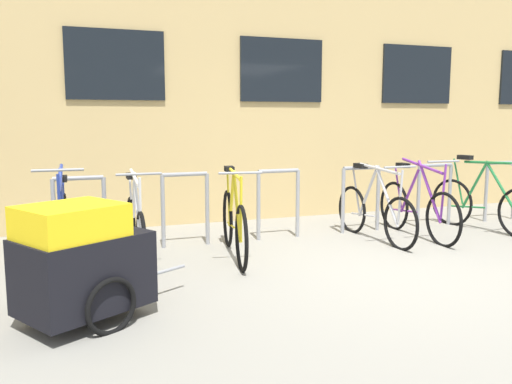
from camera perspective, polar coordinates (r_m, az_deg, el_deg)
name	(u,v)px	position (r m, az deg, el deg)	size (l,w,h in m)	color
ground_plane	(405,274)	(5.56, 15.56, -8.37)	(42.00, 42.00, 0.00)	gray
storefront_building	(215,51)	(11.62, -4.34, 14.73)	(28.00, 7.19, 5.84)	tan
bike_rack	(321,195)	(7.05, 6.90, -0.27)	(6.59, 0.05, 0.89)	gray
bicycle_yellow	(234,223)	(5.95, -2.36, -3.26)	(0.48, 1.77, 1.02)	black
bicycle_purple	(417,208)	(7.23, 16.72, -1.63)	(0.44, 1.75, 1.05)	black
bicycle_green	(485,203)	(7.91, 23.13, -1.13)	(0.54, 1.70, 1.03)	black
bicycle_white	(136,228)	(5.87, -12.65, -3.76)	(0.44, 1.65, 1.02)	black
bicycle_silver	(375,211)	(6.90, 12.48, -2.03)	(0.44, 1.69, 1.00)	black
bicycle_blue	(63,233)	(5.64, -19.78, -4.12)	(0.44, 1.83, 1.10)	black
bike_trailer	(81,262)	(4.22, -18.06, -7.05)	(1.41, 1.00, 0.93)	black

